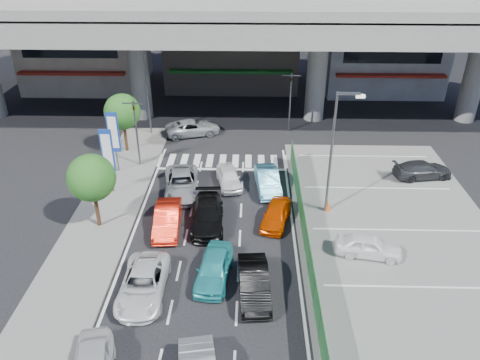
{
  "coord_description": "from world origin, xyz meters",
  "views": [
    {
      "loc": [
        2.19,
        -19.31,
        16.51
      ],
      "look_at": [
        1.51,
        6.68,
        1.87
      ],
      "focal_mm": 35.0,
      "sensor_mm": 36.0,
      "label": 1
    }
  ],
  "objects_px": {
    "sedan_white_mid_left": "(143,284)",
    "sedan_black_mid": "(208,215)",
    "street_lamp_right": "(335,144)",
    "taxi_orange_left": "(167,219)",
    "traffic_light_left": "(135,117)",
    "taxi_teal_mid": "(214,268)",
    "street_lamp_left": "(148,81)",
    "kei_truck_front_right": "(268,181)",
    "tree_near": "(91,178)",
    "traffic_light_right": "(291,88)",
    "hatch_black_mid_right": "(254,283)",
    "crossing_wagon_silver": "(193,128)",
    "taxi_orange_right": "(276,214)",
    "parked_sedan_dgrey": "(422,170)",
    "parked_sedan_white": "(369,246)",
    "traffic_cone": "(327,205)",
    "signboard_far": "(114,134)",
    "sedan_white_front_mid": "(229,177)",
    "tree_far": "(122,112)",
    "wagon_silver_front_left": "(182,184)",
    "signboard_near": "(108,153)"
  },
  "relations": [
    {
      "from": "tree_near",
      "to": "parked_sedan_white",
      "type": "height_order",
      "value": "tree_near"
    },
    {
      "from": "taxi_orange_left",
      "to": "sedan_white_front_mid",
      "type": "bearing_deg",
      "value": 53.64
    },
    {
      "from": "traffic_light_left",
      "to": "taxi_teal_mid",
      "type": "relative_size",
      "value": 1.28
    },
    {
      "from": "traffic_light_left",
      "to": "traffic_light_right",
      "type": "xyz_separation_m",
      "value": [
        11.7,
        7.0,
        0.0
      ]
    },
    {
      "from": "traffic_light_left",
      "to": "tree_far",
      "type": "relative_size",
      "value": 1.08
    },
    {
      "from": "traffic_light_left",
      "to": "signboard_far",
      "type": "distance_m",
      "value": 1.93
    },
    {
      "from": "street_lamp_right",
      "to": "sedan_black_mid",
      "type": "height_order",
      "value": "street_lamp_right"
    },
    {
      "from": "street_lamp_right",
      "to": "crossing_wagon_silver",
      "type": "relative_size",
      "value": 1.71
    },
    {
      "from": "hatch_black_mid_right",
      "to": "crossing_wagon_silver",
      "type": "xyz_separation_m",
      "value": [
        -5.3,
        19.61,
        -0.04
      ]
    },
    {
      "from": "street_lamp_left",
      "to": "parked_sedan_white",
      "type": "relative_size",
      "value": 2.19
    },
    {
      "from": "traffic_light_left",
      "to": "sedan_black_mid",
      "type": "relative_size",
      "value": 1.09
    },
    {
      "from": "street_lamp_right",
      "to": "wagon_silver_front_left",
      "type": "distance_m",
      "value": 10.72
    },
    {
      "from": "traffic_light_right",
      "to": "taxi_orange_left",
      "type": "distance_m",
      "value": 17.54
    },
    {
      "from": "traffic_light_right",
      "to": "tree_near",
      "type": "xyz_separation_m",
      "value": [
        -12.5,
        -15.0,
        -0.55
      ]
    },
    {
      "from": "signboard_near",
      "to": "taxi_orange_left",
      "type": "bearing_deg",
      "value": -42.95
    },
    {
      "from": "wagon_silver_front_left",
      "to": "crossing_wagon_silver",
      "type": "relative_size",
      "value": 1.06
    },
    {
      "from": "tree_near",
      "to": "traffic_light_right",
      "type": "bearing_deg",
      "value": 50.19
    },
    {
      "from": "street_lamp_left",
      "to": "hatch_black_mid_right",
      "type": "relative_size",
      "value": 1.91
    },
    {
      "from": "street_lamp_left",
      "to": "kei_truck_front_right",
      "type": "height_order",
      "value": "street_lamp_left"
    },
    {
      "from": "taxi_orange_right",
      "to": "parked_sedan_white",
      "type": "bearing_deg",
      "value": -17.2
    },
    {
      "from": "traffic_light_right",
      "to": "street_lamp_left",
      "type": "height_order",
      "value": "street_lamp_left"
    },
    {
      "from": "kei_truck_front_right",
      "to": "crossing_wagon_silver",
      "type": "xyz_separation_m",
      "value": [
        -6.24,
        9.22,
        -0.04
      ]
    },
    {
      "from": "hatch_black_mid_right",
      "to": "sedan_white_front_mid",
      "type": "bearing_deg",
      "value": 94.98
    },
    {
      "from": "crossing_wagon_silver",
      "to": "sedan_white_mid_left",
      "type": "bearing_deg",
      "value": 163.04
    },
    {
      "from": "taxi_orange_right",
      "to": "parked_sedan_dgrey",
      "type": "relative_size",
      "value": 0.87
    },
    {
      "from": "signboard_far",
      "to": "tree_near",
      "type": "xyz_separation_m",
      "value": [
        0.6,
        -6.99,
        0.32
      ]
    },
    {
      "from": "street_lamp_left",
      "to": "sedan_white_mid_left",
      "type": "xyz_separation_m",
      "value": [
        3.25,
        -19.8,
        -4.11
      ]
    },
    {
      "from": "taxi_orange_right",
      "to": "sedan_white_mid_left",
      "type": "bearing_deg",
      "value": -122.14
    },
    {
      "from": "traffic_light_left",
      "to": "parked_sedan_dgrey",
      "type": "xyz_separation_m",
      "value": [
        20.75,
        -1.35,
        -3.27
      ]
    },
    {
      "from": "tree_far",
      "to": "hatch_black_mid_right",
      "type": "xyz_separation_m",
      "value": [
        10.23,
        -16.14,
        -2.7
      ]
    },
    {
      "from": "traffic_light_left",
      "to": "signboard_near",
      "type": "height_order",
      "value": "traffic_light_left"
    },
    {
      "from": "tree_far",
      "to": "hatch_black_mid_right",
      "type": "distance_m",
      "value": 19.3
    },
    {
      "from": "kei_truck_front_right",
      "to": "hatch_black_mid_right",
      "type": "bearing_deg",
      "value": -101.89
    },
    {
      "from": "street_lamp_right",
      "to": "taxi_orange_left",
      "type": "height_order",
      "value": "street_lamp_right"
    },
    {
      "from": "traffic_cone",
      "to": "sedan_white_mid_left",
      "type": "bearing_deg",
      "value": -142.23
    },
    {
      "from": "taxi_orange_left",
      "to": "traffic_cone",
      "type": "distance_m",
      "value": 10.16
    },
    {
      "from": "tree_far",
      "to": "crossing_wagon_silver",
      "type": "distance_m",
      "value": 6.62
    },
    {
      "from": "signboard_far",
      "to": "taxi_orange_left",
      "type": "relative_size",
      "value": 1.12
    },
    {
      "from": "street_lamp_right",
      "to": "taxi_orange_right",
      "type": "xyz_separation_m",
      "value": [
        -3.4,
        -1.34,
        -4.15
      ]
    },
    {
      "from": "kei_truck_front_right",
      "to": "sedan_black_mid",
      "type": "bearing_deg",
      "value": -137.41
    },
    {
      "from": "parked_sedan_white",
      "to": "sedan_white_front_mid",
      "type": "bearing_deg",
      "value": 56.61
    },
    {
      "from": "street_lamp_left",
      "to": "signboard_far",
      "type": "bearing_deg",
      "value": -100.31
    },
    {
      "from": "sedan_black_mid",
      "to": "traffic_cone",
      "type": "relative_size",
      "value": 6.23
    },
    {
      "from": "street_lamp_left",
      "to": "sedan_black_mid",
      "type": "height_order",
      "value": "street_lamp_left"
    },
    {
      "from": "parked_sedan_white",
      "to": "traffic_cone",
      "type": "relative_size",
      "value": 4.79
    },
    {
      "from": "street_lamp_left",
      "to": "hatch_black_mid_right",
      "type": "bearing_deg",
      "value": -65.98
    },
    {
      "from": "tree_near",
      "to": "hatch_black_mid_right",
      "type": "distance_m",
      "value": 11.31
    },
    {
      "from": "sedan_white_mid_left",
      "to": "sedan_black_mid",
      "type": "relative_size",
      "value": 1.0
    },
    {
      "from": "wagon_silver_front_left",
      "to": "sedan_white_front_mid",
      "type": "xyz_separation_m",
      "value": [
        3.15,
        1.13,
        -0.07
      ]
    },
    {
      "from": "wagon_silver_front_left",
      "to": "traffic_cone",
      "type": "bearing_deg",
      "value": -20.61
    }
  ]
}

